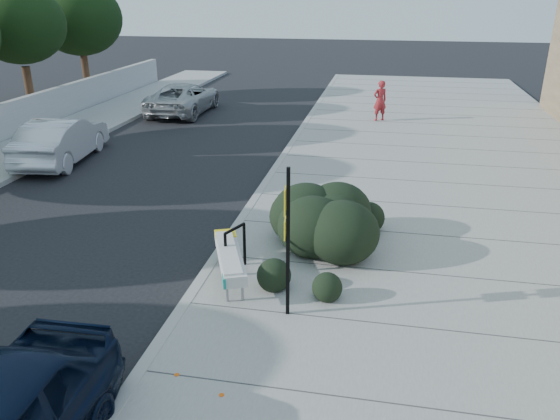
# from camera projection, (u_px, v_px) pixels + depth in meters

# --- Properties ---
(ground) EXTENTS (120.00, 120.00, 0.00)m
(ground) POSITION_uv_depth(u_px,v_px,m) (186.00, 309.00, 10.29)
(ground) COLOR black
(ground) RESTS_ON ground
(sidewalk_near) EXTENTS (11.20, 50.00, 0.15)m
(sidewalk_near) POSITION_uv_depth(u_px,v_px,m) (464.00, 224.00, 13.82)
(sidewalk_near) COLOR gray
(sidewalk_near) RESTS_ON ground
(curb_near) EXTENTS (0.22, 50.00, 0.17)m
(curb_near) POSITION_uv_depth(u_px,v_px,m) (250.00, 208.00, 14.81)
(curb_near) COLOR #9E9E99
(curb_near) RESTS_ON ground
(tree_far_e) EXTENTS (4.00, 4.00, 5.90)m
(tree_far_e) POSITION_uv_depth(u_px,v_px,m) (18.00, 24.00, 23.66)
(tree_far_e) COLOR #332114
(tree_far_e) RESTS_ON ground
(tree_far_f) EXTENTS (4.40, 4.40, 6.07)m
(tree_far_f) POSITION_uv_depth(u_px,v_px,m) (79.00, 19.00, 28.21)
(tree_far_f) COLOR #332114
(tree_far_f) RESTS_ON ground
(bench) EXTENTS (1.21, 2.19, 0.65)m
(bench) POSITION_uv_depth(u_px,v_px,m) (230.00, 257.00, 10.84)
(bench) COLOR gray
(bench) RESTS_ON sidewalk_near
(bike_rack) EXTENTS (0.31, 0.62, 0.97)m
(bike_rack) POSITION_uv_depth(u_px,v_px,m) (235.00, 245.00, 11.20)
(bike_rack) COLOR black
(bike_rack) RESTS_ON sidewalk_near
(sign_post) EXTENTS (0.12, 0.32, 2.78)m
(sign_post) POSITION_uv_depth(u_px,v_px,m) (287.00, 235.00, 9.30)
(sign_post) COLOR black
(sign_post) RESTS_ON sidewalk_near
(hedge) EXTENTS (3.03, 4.28, 1.45)m
(hedge) POSITION_uv_depth(u_px,v_px,m) (328.00, 224.00, 11.81)
(hedge) COLOR black
(hedge) RESTS_ON sidewalk_near
(wagon_silver) EXTENTS (2.22, 4.84, 1.54)m
(wagon_silver) POSITION_uv_depth(u_px,v_px,m) (61.00, 140.00, 18.84)
(wagon_silver) COLOR silver
(wagon_silver) RESTS_ON ground
(suv_silver) EXTENTS (2.41, 5.22, 1.45)m
(suv_silver) POSITION_uv_depth(u_px,v_px,m) (183.00, 98.00, 26.33)
(suv_silver) COLOR #A9ACAE
(suv_silver) RESTS_ON ground
(pedestrian) EXTENTS (0.77, 0.68, 1.76)m
(pedestrian) POSITION_uv_depth(u_px,v_px,m) (380.00, 101.00, 24.09)
(pedestrian) COLOR maroon
(pedestrian) RESTS_ON sidewalk_near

